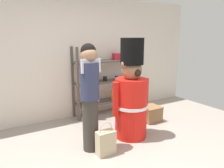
# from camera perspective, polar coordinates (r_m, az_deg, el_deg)

# --- Properties ---
(ground_plane) EXTENTS (6.40, 6.40, 0.00)m
(ground_plane) POSITION_cam_1_polar(r_m,az_deg,el_deg) (3.20, 4.99, -20.17)
(ground_plane) COLOR #9E9389
(back_wall) EXTENTS (6.40, 0.12, 2.60)m
(back_wall) POSITION_cam_1_polar(r_m,az_deg,el_deg) (4.68, -10.78, 6.96)
(back_wall) COLOR silver
(back_wall) RESTS_ON ground_plane
(merchandise_shelf) EXTENTS (1.49, 0.35, 1.54)m
(merchandise_shelf) POSITION_cam_1_polar(r_m,az_deg,el_deg) (4.85, -1.68, 1.07)
(merchandise_shelf) COLOR #4C4742
(merchandise_shelf) RESTS_ON ground_plane
(teddy_bear_guard) EXTENTS (0.73, 0.58, 1.72)m
(teddy_bear_guard) POSITION_cam_1_polar(r_m,az_deg,el_deg) (3.67, 5.17, -3.28)
(teddy_bear_guard) COLOR red
(teddy_bear_guard) RESTS_ON ground_plane
(person_shopper) EXTENTS (0.30, 0.28, 1.64)m
(person_shopper) POSITION_cam_1_polar(r_m,az_deg,el_deg) (3.19, -5.96, -2.47)
(person_shopper) COLOR #38332D
(person_shopper) RESTS_ON ground_plane
(shopping_bag) EXTENTS (0.28, 0.16, 0.51)m
(shopping_bag) POSITION_cam_1_polar(r_m,az_deg,el_deg) (3.29, -1.66, -15.36)
(shopping_bag) COLOR #C1AD89
(shopping_bag) RESTS_ON ground_plane
(display_crate) EXTENTS (0.39, 0.37, 0.31)m
(display_crate) POSITION_cam_1_polar(r_m,az_deg,el_deg) (4.59, 10.27, -7.78)
(display_crate) COLOR olive
(display_crate) RESTS_ON ground_plane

